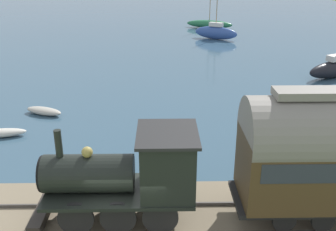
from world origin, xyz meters
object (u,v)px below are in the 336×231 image
(sailboat_black, at_px, (335,68))
(rowboat_near_shore, at_px, (44,111))
(sailboat_green, at_px, (209,24))
(steam_locomotive, at_px, (131,172))
(sailboat_blue, at_px, (216,32))

(sailboat_black, height_order, rowboat_near_shore, sailboat_black)
(rowboat_near_shore, bearing_deg, sailboat_green, -0.98)
(steam_locomotive, distance_m, sailboat_black, 24.09)
(steam_locomotive, height_order, sailboat_black, sailboat_black)
(sailboat_blue, height_order, rowboat_near_shore, sailboat_blue)
(sailboat_black, bearing_deg, sailboat_blue, -2.63)
(sailboat_green, height_order, sailboat_blue, sailboat_green)
(steam_locomotive, bearing_deg, sailboat_black, -38.05)
(rowboat_near_shore, bearing_deg, steam_locomotive, -128.84)
(sailboat_black, relative_size, rowboat_near_shore, 3.25)
(sailboat_blue, distance_m, rowboat_near_shore, 27.27)
(sailboat_blue, bearing_deg, steam_locomotive, -161.35)
(sailboat_green, xyz_separation_m, sailboat_black, (-23.84, -7.20, 0.20))
(sailboat_blue, relative_size, rowboat_near_shore, 2.18)
(sailboat_black, bearing_deg, sailboat_green, -10.69)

